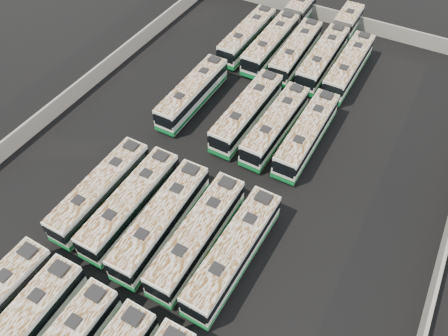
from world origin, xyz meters
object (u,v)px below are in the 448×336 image
at_px(bus_midback_center, 247,112).
at_px(bus_back_right, 331,45).
at_px(bus_midfront_far_right, 234,252).
at_px(bus_midback_far_left, 193,93).
at_px(bus_midback_right, 276,125).
at_px(bus_midfront_center, 162,220).
at_px(bus_back_far_left, 247,36).
at_px(bus_front_left, 16,336).
at_px(bus_back_left, 281,32).
at_px(bus_midfront_far_left, 101,190).
at_px(bus_back_center, 296,51).
at_px(bus_midfront_left, 131,203).
at_px(bus_midback_far_right, 307,134).
at_px(bus_midfront_right, 198,235).
at_px(bus_back_far_right, 348,66).

relative_size(bus_midback_center, bus_back_right, 0.65).
xyz_separation_m(bus_midfront_far_right, bus_back_right, (-3.64, 35.23, -0.03)).
xyz_separation_m(bus_midback_far_left, bus_midback_right, (11.20, -0.24, -0.01)).
height_order(bus_midfront_center, bus_back_far_left, bus_midfront_center).
bearing_deg(bus_front_left, bus_back_left, 89.01).
xyz_separation_m(bus_back_far_left, bus_back_right, (11.20, 3.52, 0.03)).
relative_size(bus_midfront_far_left, bus_back_left, 0.62).
distance_m(bus_back_far_left, bus_back_center, 7.48).
bearing_deg(bus_back_center, bus_back_right, 43.45).
xyz_separation_m(bus_midfront_left, bus_back_left, (0.11, 35.01, 0.03)).
bearing_deg(bus_midback_far_right, bus_back_right, 101.58).
relative_size(bus_midfront_right, bus_back_right, 0.65).
relative_size(bus_midback_right, bus_back_right, 0.63).
bearing_deg(bus_midback_far_right, bus_midfront_left, -122.89).
bearing_deg(bus_front_left, bus_midback_center, 82.42).
bearing_deg(bus_back_far_left, bus_midback_right, -52.58).
bearing_deg(bus_back_left, bus_midback_right, -67.82).
xyz_separation_m(bus_midfront_far_left, bus_midfront_center, (7.33, -0.10, 0.08)).
distance_m(bus_midback_far_right, bus_back_left, 20.98).
height_order(bus_midfront_center, bus_back_left, bus_midfront_center).
bearing_deg(bus_front_left, bus_midback_right, 75.70).
height_order(bus_midback_far_left, bus_back_far_right, bus_back_far_right).
distance_m(bus_midfront_right, bus_midfront_far_right, 3.68).
bearing_deg(bus_midfront_center, bus_back_left, 94.46).
height_order(bus_midfront_far_left, bus_midfront_left, bus_midfront_left).
bearing_deg(bus_back_far_right, bus_midfront_center, -102.88).
bearing_deg(bus_midback_far_left, bus_midfront_center, -66.98).
xyz_separation_m(bus_midback_far_left, bus_back_right, (11.25, 18.09, 0.04)).
bearing_deg(bus_midfront_far_left, bus_back_center, 76.93).
bearing_deg(bus_midfront_far_left, bus_midback_far_right, 49.68).
bearing_deg(bus_midback_far_left, bus_midback_center, 0.51).
bearing_deg(bus_midfront_far_left, bus_midback_center, 67.21).
distance_m(bus_back_far_left, bus_back_left, 4.97).
distance_m(bus_midfront_left, bus_back_far_right, 33.61).
relative_size(bus_midback_far_right, bus_back_right, 0.64).
height_order(bus_front_left, bus_back_right, bus_front_left).
relative_size(bus_midback_right, bus_back_left, 0.63).
height_order(bus_midfront_left, bus_back_right, bus_back_right).
relative_size(bus_midfront_far_left, bus_midback_right, 0.99).
distance_m(bus_front_left, bus_midfront_left, 14.56).
bearing_deg(bus_back_far_left, bus_midback_far_right, -43.97).
bearing_deg(bus_midfront_center, bus_midfront_right, 1.99).
bearing_deg(bus_back_far_right, bus_midfront_far_right, -89.67).
relative_size(bus_midfront_far_left, bus_midback_center, 0.96).
xyz_separation_m(bus_midfront_left, bus_back_far_left, (-3.62, 31.73, -0.01)).
bearing_deg(bus_back_center, bus_back_far_right, -0.28).
relative_size(bus_back_left, bus_back_far_right, 1.57).
distance_m(bus_front_left, bus_midfront_center, 14.80).
relative_size(bus_midfront_right, bus_back_far_right, 1.01).
xyz_separation_m(bus_midfront_right, bus_midback_right, (0.00, 16.92, -0.07)).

